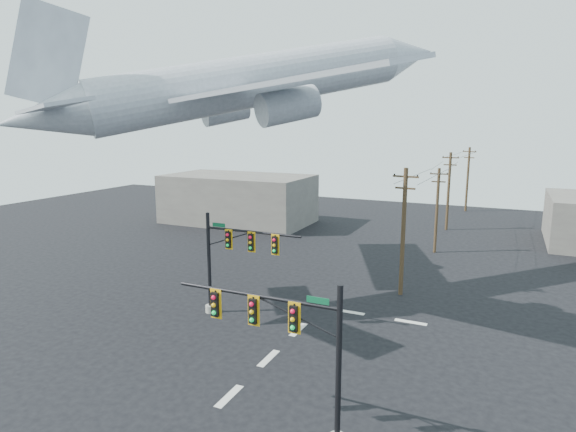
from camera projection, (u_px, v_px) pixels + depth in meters
The scene contains 11 objects.
ground at pixel (229, 396), 22.04m from camera, with size 120.00×120.00×0.00m, color black.
lane_markings at pixel (279, 348), 26.80m from camera, with size 14.00×21.20×0.01m.
signal_mast_near at pixel (294, 348), 18.60m from camera, with size 7.37×0.72×6.55m.
signal_mast_far at pixel (230, 260), 30.51m from camera, with size 6.84×0.74×6.72m.
utility_pole_a at pixel (403, 230), 34.39m from camera, with size 1.86×0.37×9.29m.
utility_pole_b at pixel (437, 209), 46.08m from camera, with size 1.66×0.32×8.21m.
utility_pole_c at pixel (449, 190), 56.05m from camera, with size 1.87×0.31×9.13m.
utility_pole_d at pixel (468, 178), 68.39m from camera, with size 1.84×0.69×9.13m.
power_lines at pixel (447, 163), 50.81m from camera, with size 3.06×38.68×0.45m.
airliner at pixel (254, 83), 32.71m from camera, with size 25.84×27.79×9.19m.
building_left at pixel (238, 199), 60.92m from camera, with size 18.00×10.00×6.00m, color slate.
Camera 1 is at (10.82, -17.15, 12.26)m, focal length 30.00 mm.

